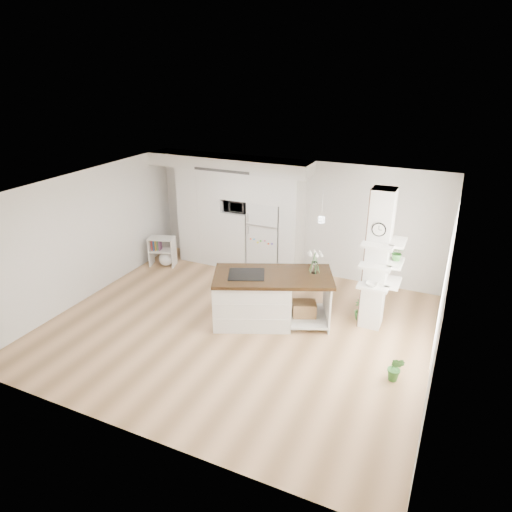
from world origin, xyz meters
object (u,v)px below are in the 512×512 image
at_px(refrigerator, 267,236).
at_px(bookshelf, 164,253).
at_px(floor_plant_a, 396,369).
at_px(kitchen_island, 259,297).

height_order(refrigerator, bookshelf, refrigerator).
bearing_deg(floor_plant_a, bookshelf, 159.36).
bearing_deg(refrigerator, bookshelf, -161.87).
height_order(kitchen_island, floor_plant_a, kitchen_island).
height_order(refrigerator, kitchen_island, refrigerator).
bearing_deg(refrigerator, kitchen_island, -70.38).
xyz_separation_m(refrigerator, floor_plant_a, (3.52, -3.05, -0.64)).
relative_size(bookshelf, floor_plant_a, 1.57).
xyz_separation_m(bookshelf, floor_plant_a, (5.97, -2.25, -0.09)).
bearing_deg(bookshelf, refrigerator, 1.42).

